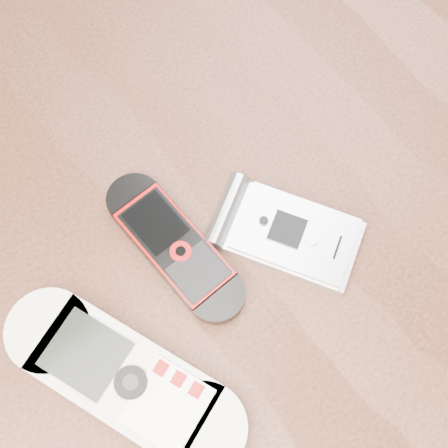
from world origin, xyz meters
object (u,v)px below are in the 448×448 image
Objects in this scene: table at (220,272)px; motorola_razr at (291,234)px; nokia_white at (124,379)px; nokia_black_red at (174,246)px.

table is 10.72× the size of motorola_razr.
motorola_razr is (0.16, 0.01, -0.00)m from nokia_white.
nokia_black_red is (0.08, 0.05, -0.00)m from nokia_white.
motorola_razr reaches higher than table.
nokia_black_red is 1.22× the size of motorola_razr.
nokia_black_red reaches higher than table.
nokia_white is 0.16m from motorola_razr.
nokia_white is at bearing -159.34° from table.
table is at bearing 0.45° from nokia_white.
nokia_white is (-0.12, -0.04, 0.12)m from table.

